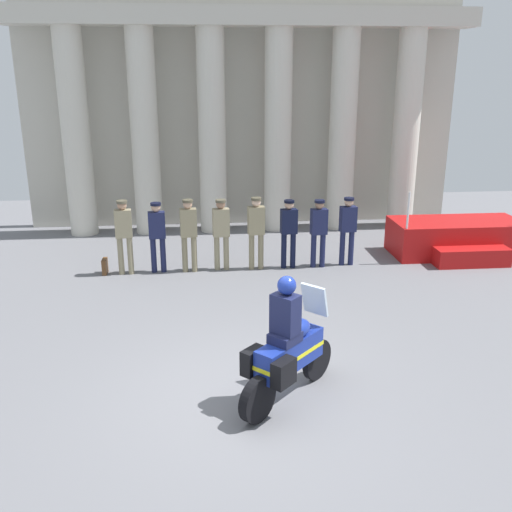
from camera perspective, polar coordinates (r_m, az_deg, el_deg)
ground_plane at (r=8.59m, az=-0.83°, el=-13.67°), size 28.00×28.00×0.00m
colonnade_backdrop at (r=17.05m, az=-1.23°, el=14.31°), size 12.79×1.62×6.61m
reviewing_stand at (r=15.51m, az=19.40°, el=1.63°), size 3.28×1.95×1.78m
officer_in_row_0 at (r=13.38m, az=-13.04°, el=2.42°), size 0.40×0.26×1.75m
officer_in_row_1 at (r=13.39m, az=-9.83°, el=2.40°), size 0.40×0.26×1.66m
officer_in_row_2 at (r=13.30m, az=-6.74°, el=2.61°), size 0.40×0.26×1.73m
officer_in_row_3 at (r=13.39m, az=-3.50°, el=2.71°), size 0.40×0.26×1.70m
officer_in_row_4 at (r=13.39m, az=0.02°, el=2.86°), size 0.40×0.26×1.74m
officer_in_row_5 at (r=13.51m, az=3.28°, el=2.77°), size 0.40×0.26×1.66m
officer_in_row_6 at (r=13.63m, az=6.27°, el=2.79°), size 0.40×0.26×1.65m
officer_in_row_7 at (r=13.87m, az=9.13°, el=3.00°), size 0.40×0.26×1.67m
motorcycle_with_rider at (r=8.09m, az=3.09°, el=-9.35°), size 1.54×1.58×1.90m
briefcase_on_ground at (r=13.76m, az=-14.83°, el=-1.00°), size 0.10×0.32×0.36m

